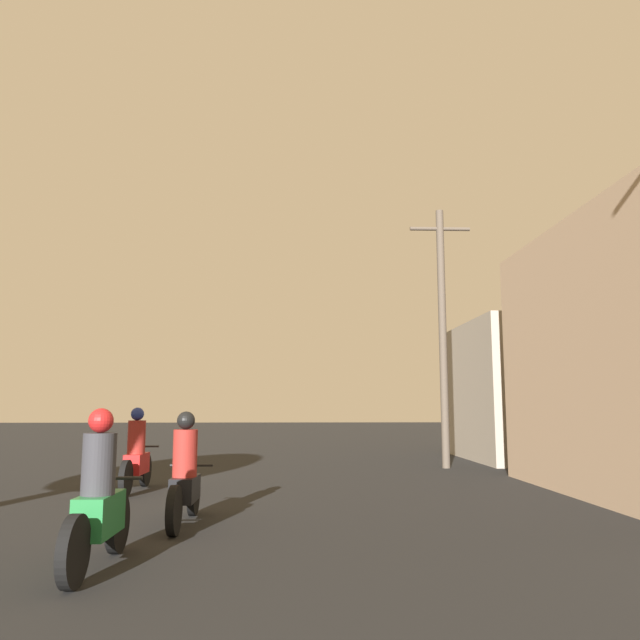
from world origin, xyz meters
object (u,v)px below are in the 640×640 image
Objects in this scene: building_right_far at (535,391)px; utility_pole_far at (443,330)px; motorcycle_green at (99,503)px; motorcycle_black at (185,478)px; motorcycle_red at (137,457)px.

building_right_far is 4.41m from utility_pole_far.
motorcycle_black is at bearing 80.08° from motorcycle_green.
building_right_far reaches higher than motorcycle_black.
utility_pole_far is at bearing 62.68° from motorcycle_black.
motorcycle_red is (-1.48, 3.33, 0.01)m from motorcycle_black.
motorcycle_green is at bearing -92.83° from motorcycle_black.
motorcycle_red is at bearing -146.98° from building_right_far.
utility_pole_far reaches higher than building_right_far.
motorcycle_red is 8.41m from utility_pole_far.
motorcycle_green is at bearing -126.67° from building_right_far.
motorcycle_black is 9.55m from utility_pole_far.
motorcycle_black is 13.17m from building_right_far.
motorcycle_red is at bearing -148.89° from utility_pole_far.
motorcycle_red is at bearing 101.63° from motorcycle_green.
building_right_far reaches higher than motorcycle_red.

